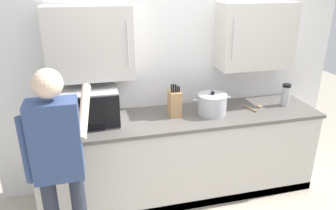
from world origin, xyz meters
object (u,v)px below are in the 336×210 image
at_px(knife_block, 175,103).
at_px(wooden_spoon, 255,107).
at_px(person_figure, 59,159).
at_px(stock_pot, 212,104).
at_px(thermos_flask, 286,95).
at_px(microwave_oven, 88,107).

bearing_deg(knife_block, wooden_spoon, -0.99).
bearing_deg(person_figure, stock_pot, 25.89).
relative_size(stock_pot, wooden_spoon, 1.97).
distance_m(knife_block, thermos_flask, 1.23).
bearing_deg(knife_block, thermos_flask, -0.57).
height_order(microwave_oven, stock_pot, microwave_oven).
xyz_separation_m(stock_pot, person_figure, (-1.43, -0.70, -0.02)).
relative_size(microwave_oven, knife_block, 1.52).
bearing_deg(microwave_oven, thermos_flask, -0.75).
bearing_deg(person_figure, knife_block, 35.03).
bearing_deg(stock_pot, microwave_oven, 177.22).
xyz_separation_m(microwave_oven, stock_pot, (1.21, -0.06, -0.06)).
distance_m(stock_pot, thermos_flask, 0.86).
distance_m(microwave_oven, knife_block, 0.83).
bearing_deg(thermos_flask, wooden_spoon, -179.56).
distance_m(knife_block, person_figure, 1.29).
xyz_separation_m(microwave_oven, wooden_spoon, (1.71, -0.03, -0.16)).
distance_m(wooden_spoon, person_figure, 2.07).
distance_m(thermos_flask, wooden_spoon, 0.37).
bearing_deg(wooden_spoon, thermos_flask, 0.44).
distance_m(microwave_oven, wooden_spoon, 1.72).
bearing_deg(thermos_flask, microwave_oven, 179.25).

